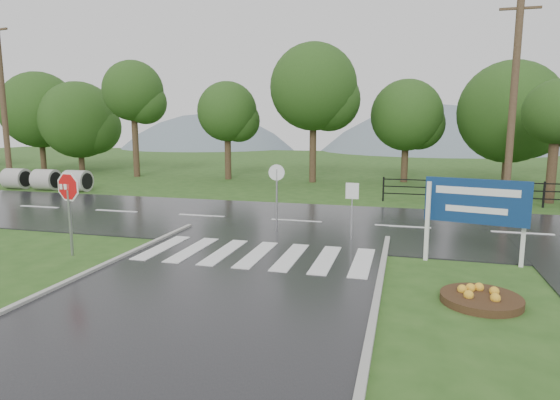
% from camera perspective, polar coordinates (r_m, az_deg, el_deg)
% --- Properties ---
extents(ground, '(120.00, 120.00, 0.00)m').
position_cam_1_polar(ground, '(9.17, -12.89, -15.06)').
color(ground, '#294F1A').
rests_on(ground, ground).
extents(main_road, '(90.00, 8.00, 0.04)m').
position_cam_1_polar(main_road, '(18.20, 2.00, -2.67)').
color(main_road, black).
rests_on(main_road, ground).
extents(crosswalk, '(6.50, 2.80, 0.02)m').
position_cam_1_polar(crosswalk, '(13.50, -2.87, -6.63)').
color(crosswalk, silver).
rests_on(crosswalk, ground).
extents(fence_west, '(9.58, 0.08, 1.20)m').
position_cam_1_polar(fence_west, '(23.83, 23.97, 1.12)').
color(fence_west, black).
rests_on(fence_west, ground).
extents(hills, '(102.00, 48.00, 48.00)m').
position_cam_1_polar(hills, '(74.87, 14.28, -6.05)').
color(hills, slate).
rests_on(hills, ground).
extents(treeline, '(83.20, 5.20, 10.00)m').
position_cam_1_polar(treeline, '(31.71, 9.55, 2.27)').
color(treeline, '#1E4013').
rests_on(treeline, ground).
extents(culvert_pipes, '(5.50, 1.20, 1.20)m').
position_cam_1_polar(culvert_pipes, '(30.17, -26.60, 2.23)').
color(culvert_pipes, '#9E9B93').
rests_on(culvert_pipes, ground).
extents(stop_sign, '(1.13, 0.24, 2.57)m').
position_cam_1_polar(stop_sign, '(14.50, -24.40, 0.68)').
color(stop_sign, '#939399').
rests_on(stop_sign, ground).
extents(estate_billboard, '(2.59, 0.66, 2.31)m').
position_cam_1_polar(estate_billboard, '(13.53, 22.77, -0.66)').
color(estate_billboard, silver).
rests_on(estate_billboard, ground).
extents(flower_bed, '(1.66, 1.66, 0.33)m').
position_cam_1_polar(flower_bed, '(10.94, 23.33, -10.86)').
color(flower_bed, '#332111').
rests_on(flower_bed, ground).
extents(reg_sign_small, '(0.42, 0.06, 1.90)m').
position_cam_1_polar(reg_sign_small, '(15.15, 8.78, 0.08)').
color(reg_sign_small, '#939399').
rests_on(reg_sign_small, ground).
extents(reg_sign_round, '(0.54, 0.17, 2.38)m').
position_cam_1_polar(reg_sign_round, '(16.20, -0.41, 1.22)').
color(reg_sign_round, '#939399').
rests_on(reg_sign_round, ground).
extents(utility_pole_west, '(1.76, 0.39, 9.90)m').
position_cam_1_polar(utility_pole_west, '(32.51, -30.68, 10.19)').
color(utility_pole_west, '#473523').
rests_on(utility_pole_west, ground).
extents(utility_pole_east, '(1.66, 0.31, 9.35)m').
position_cam_1_polar(utility_pole_east, '(23.29, 26.55, 10.73)').
color(utility_pole_east, '#473523').
rests_on(utility_pole_east, ground).
extents(entrance_tree_left, '(3.03, 3.03, 5.86)m').
position_cam_1_polar(entrance_tree_left, '(25.75, 30.69, 9.10)').
color(entrance_tree_left, '#3D2B1C').
rests_on(entrance_tree_left, ground).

